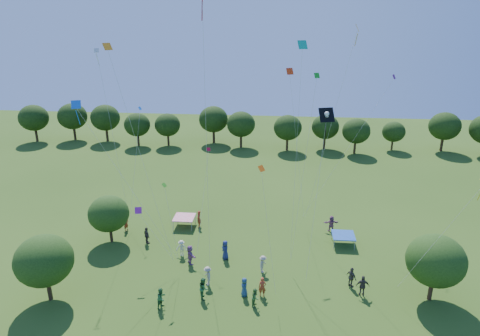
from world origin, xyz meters
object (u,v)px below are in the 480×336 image
object	(u,v)px
pirate_kite	(326,118)
near_tree_west	(44,261)
near_tree_east	(436,261)
tent_blue	(343,235)
tent_red_stripe	(184,217)
red_high_kite	(204,44)
near_tree_north	(109,214)

from	to	relation	value
pirate_kite	near_tree_west	bearing A→B (deg)	-162.87
near_tree_east	tent_blue	world-z (taller)	near_tree_east
tent_red_stripe	red_high_kite	distance (m)	22.55
tent_blue	near_tree_west	bearing A→B (deg)	-155.77
near_tree_north	tent_blue	bearing A→B (deg)	3.93
near_tree_west	pirate_kite	xyz separation A→B (m)	(21.85, 6.74, 10.38)
near_tree_north	near_tree_east	xyz separation A→B (m)	(29.28, -6.66, 0.49)
tent_blue	pirate_kite	size ratio (longest dim) A/B	0.16
tent_blue	near_tree_east	bearing A→B (deg)	-54.64
tent_blue	pirate_kite	bearing A→B (deg)	-123.87
near_tree_west	red_high_kite	world-z (taller)	red_high_kite
near_tree_east	near_tree_north	bearing A→B (deg)	167.19
tent_red_stripe	tent_blue	xyz separation A→B (m)	(16.73, -2.42, 0.00)
near_tree_east	pirate_kite	xyz separation A→B (m)	(-8.85, 3.83, 10.38)
tent_red_stripe	near_tree_west	bearing A→B (deg)	-120.77
pirate_kite	red_high_kite	world-z (taller)	red_high_kite
near_tree_north	tent_red_stripe	distance (m)	8.07
near_tree_west	tent_blue	distance (m)	27.35
near_tree_north	near_tree_west	bearing A→B (deg)	-98.46
near_tree_north	near_tree_east	distance (m)	30.03
near_tree_west	near_tree_north	world-z (taller)	near_tree_west
pirate_kite	red_high_kite	size ratio (longest dim) A/B	0.56
near_tree_north	red_high_kite	distance (m)	21.58
tent_blue	red_high_kite	bearing A→B (deg)	-143.57
tent_red_stripe	red_high_kite	xyz separation A→B (m)	(4.69, -11.31, 18.94)
tent_blue	pirate_kite	world-z (taller)	pirate_kite
near_tree_west	near_tree_north	size ratio (longest dim) A/B	1.14
near_tree_north	tent_blue	xyz separation A→B (m)	(23.41, 1.61, -2.10)
tent_red_stripe	near_tree_north	bearing A→B (deg)	-148.87
near_tree_east	pirate_kite	world-z (taller)	pirate_kite
near_tree_east	pirate_kite	bearing A→B (deg)	156.60
near_tree_west	near_tree_east	distance (m)	30.84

